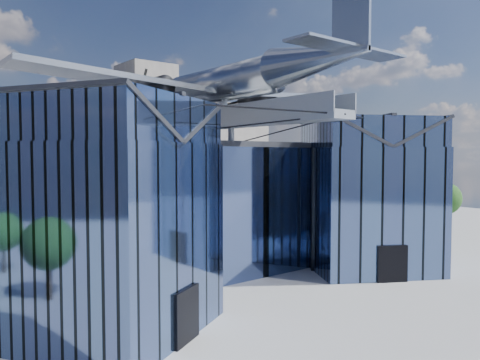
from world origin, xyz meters
TOP-DOWN VIEW (x-y plane):
  - ground_plane at (0.00, 0.00)m, footprint 120.00×120.00m
  - museum at (0.00, 5.82)m, footprint 32.88×24.50m
  - bg_towers at (1.45, 50.49)m, footprint 77.00×24.50m
  - tree_plaza_e at (21.78, 0.39)m, footprint 4.27×4.27m
  - tree_side_e at (32.00, 4.04)m, footprint 3.81×3.81m

SIDE VIEW (x-z plane):
  - ground_plane at x=0.00m, z-range 0.00..0.00m
  - tree_side_e at x=32.00m, z-range 1.02..6.81m
  - tree_plaza_e at x=21.78m, z-range 1.02..6.81m
  - museum at x=0.00m, z-range -3.26..14.34m
  - bg_towers at x=1.45m, z-range -2.99..23.01m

